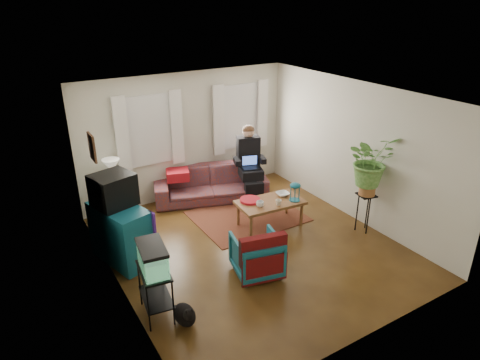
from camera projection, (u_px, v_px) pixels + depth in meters
floor at (252, 247)px, 7.33m from camera, size 4.50×5.00×0.01m
ceiling at (254, 96)px, 6.29m from camera, size 4.50×5.00×0.01m
wall_back at (187, 136)px, 8.76m from camera, size 4.50×0.01×2.60m
wall_front at (373, 251)px, 4.85m from camera, size 4.50×0.01×2.60m
wall_left at (112, 211)px, 5.73m from camera, size 0.01×5.00×2.60m
wall_right at (355, 152)px, 7.88m from camera, size 0.01×5.00×2.60m
window_left at (149, 131)px, 8.27m from camera, size 1.08×0.04×1.38m
window_right at (239, 116)px, 9.24m from camera, size 1.08×0.04×1.38m
curtains_left at (150, 132)px, 8.20m from camera, size 1.36×0.06×1.50m
curtains_right at (241, 117)px, 9.18m from camera, size 1.36×0.06×1.50m
picture_frame at (93, 147)px, 6.16m from camera, size 0.04×0.32×0.40m
area_rug at (247, 216)px, 8.32m from camera, size 2.00×1.60×0.01m
sofa at (210, 179)px, 8.88m from camera, size 2.48×1.61×0.91m
seated_person at (249, 165)px, 8.95m from camera, size 0.78×0.86×1.38m
side_table at (116, 202)px, 8.19m from camera, size 0.44×0.44×0.63m
table_lamp at (112, 174)px, 7.96m from camera, size 0.33×0.33×0.57m
dresser at (121, 234)px, 6.79m from camera, size 0.80×1.17×0.96m
crt_tv at (113, 190)px, 6.58m from camera, size 0.71×0.67×0.51m
aquarium_stand at (156, 292)px, 5.65m from camera, size 0.44×0.68×0.71m
aquarium at (153, 258)px, 5.43m from camera, size 0.40×0.62×0.38m
black_cat at (185, 313)px, 5.56m from camera, size 0.28×0.41×0.34m
armchair at (257, 253)px, 6.51m from camera, size 0.81×0.78×0.71m
serape_throw at (263, 254)px, 6.22m from camera, size 0.73×0.31×0.58m
coffee_table at (270, 213)px, 7.91m from camera, size 1.26×0.76×0.50m
cup_a at (260, 204)px, 7.58m from camera, size 0.15×0.15×0.11m
cup_b at (279, 202)px, 7.65m from camera, size 0.12×0.12×0.10m
bowl at (283, 194)px, 8.02m from camera, size 0.26×0.26×0.06m
snack_tray at (250, 200)px, 7.80m from camera, size 0.41×0.41×0.04m
birdcage at (295, 192)px, 7.77m from camera, size 0.21×0.21×0.35m
plant_stand at (364, 213)px, 7.69m from camera, size 0.36×0.36×0.73m
potted_plant at (370, 168)px, 7.34m from camera, size 0.96×0.87×0.92m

